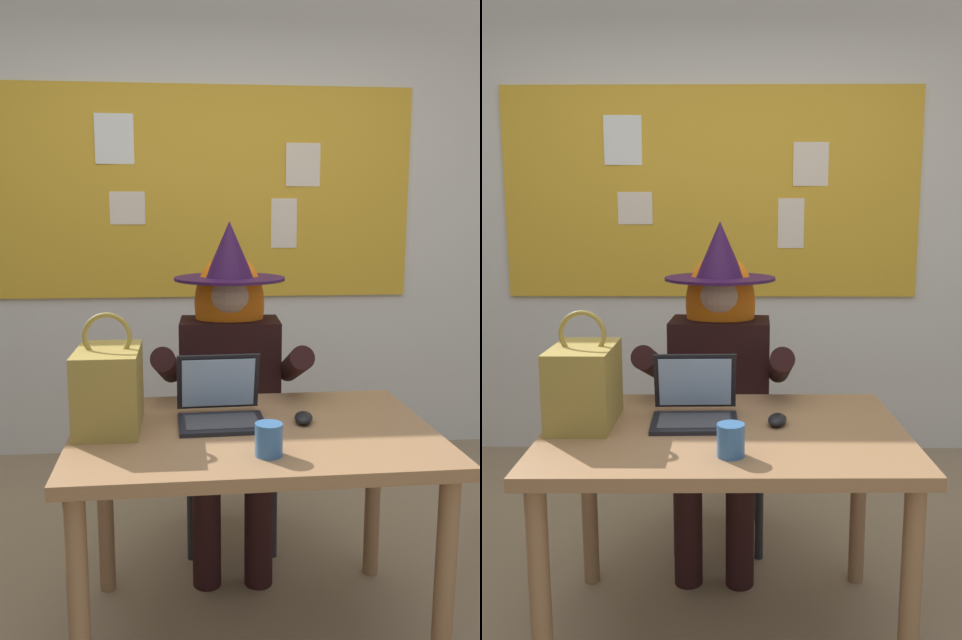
# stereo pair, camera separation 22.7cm
# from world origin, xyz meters

# --- Properties ---
(wall_back_bulletin) EXTENTS (6.12, 1.97, 2.92)m
(wall_back_bulletin) POSITION_xyz_m (-0.00, 1.88, 1.47)
(wall_back_bulletin) COLOR silver
(wall_back_bulletin) RESTS_ON ground
(desk_main) EXTENTS (1.17, 0.79, 0.74)m
(desk_main) POSITION_xyz_m (0.09, 0.09, 0.64)
(desk_main) COLOR #8E6642
(desk_main) RESTS_ON ground
(chair_at_desk) EXTENTS (0.43, 0.43, 0.91)m
(chair_at_desk) POSITION_xyz_m (0.06, 0.84, 0.52)
(chair_at_desk) COLOR black
(chair_at_desk) RESTS_ON ground
(person_costumed) EXTENTS (0.61, 0.71, 1.40)m
(person_costumed) POSITION_xyz_m (0.06, 0.72, 0.79)
(person_costumed) COLOR black
(person_costumed) RESTS_ON ground
(laptop) EXTENTS (0.29, 0.28, 0.21)m
(laptop) POSITION_xyz_m (-0.01, 0.18, 0.79)
(laptop) COLOR black
(laptop) RESTS_ON desk_main
(computer_mouse) EXTENTS (0.08, 0.11, 0.03)m
(computer_mouse) POSITION_xyz_m (0.26, 0.13, 0.76)
(computer_mouse) COLOR black
(computer_mouse) RESTS_ON desk_main
(handbag) EXTENTS (0.20, 0.30, 0.38)m
(handbag) POSITION_xyz_m (-0.37, 0.14, 0.88)
(handbag) COLOR olive
(handbag) RESTS_ON desk_main
(coffee_mug) EXTENTS (0.08, 0.08, 0.09)m
(coffee_mug) POSITION_xyz_m (0.11, -0.14, 0.79)
(coffee_mug) COLOR #336099
(coffee_mug) RESTS_ON desk_main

